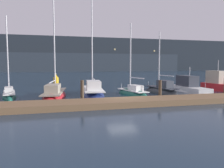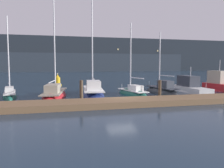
{
  "view_description": "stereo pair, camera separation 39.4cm",
  "coord_description": "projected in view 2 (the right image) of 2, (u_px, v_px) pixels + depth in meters",
  "views": [
    {
      "loc": [
        -5.61,
        -17.95,
        3.13
      ],
      "look_at": [
        0.0,
        3.56,
        1.2
      ],
      "focal_mm": 35.0,
      "sensor_mm": 36.0,
      "label": 1
    },
    {
      "loc": [
        -5.23,
        -18.05,
        3.13
      ],
      "look_at": [
        0.0,
        3.56,
        1.2
      ],
      "focal_mm": 35.0,
      "sensor_mm": 36.0,
      "label": 2
    }
  ],
  "objects": [
    {
      "name": "sailboat_berth_3",
      "position": [
        10.0,
        96.0,
        21.42
      ],
      "size": [
        2.15,
        5.32,
        8.53
      ],
      "color": "#195647",
      "rests_on": "ground"
    },
    {
      "name": "hillside_backdrop",
      "position": [
        65.0,
        56.0,
        113.29
      ],
      "size": [
        240.0,
        23.0,
        17.26
      ],
      "color": "#232B33",
      "rests_on": "ground"
    },
    {
      "name": "dock",
      "position": [
        128.0,
        102.0,
        17.18
      ],
      "size": [
        44.75,
        2.8,
        0.45
      ],
      "primitive_type": "cube",
      "color": "brown",
      "rests_on": "ground"
    },
    {
      "name": "sailboat_berth_7",
      "position": [
        162.0,
        92.0,
        24.03
      ],
      "size": [
        2.41,
        5.77,
        7.57
      ],
      "color": "#2D3338",
      "rests_on": "ground"
    },
    {
      "name": "motorboat_berth_8",
      "position": [
        190.0,
        89.0,
        25.25
      ],
      "size": [
        2.07,
        6.55,
        3.47
      ],
      "color": "white",
      "rests_on": "ground"
    },
    {
      "name": "mooring_pile_2",
      "position": [
        81.0,
        92.0,
        17.89
      ],
      "size": [
        0.28,
        0.28,
        1.9
      ],
      "primitive_type": "cylinder",
      "color": "#4C3D2D",
      "rests_on": "ground"
    },
    {
      "name": "mooring_pile_3",
      "position": [
        160.0,
        90.0,
        19.53
      ],
      "size": [
        0.28,
        0.28,
        1.79
      ],
      "primitive_type": "cylinder",
      "color": "#4C3D2D",
      "rests_on": "ground"
    },
    {
      "name": "ground_plane",
      "position": [
        122.0,
        101.0,
        18.98
      ],
      "size": [
        400.0,
        400.0,
        0.0
      ],
      "primitive_type": "plane",
      "color": "#1E3347"
    },
    {
      "name": "sailboat_berth_6",
      "position": [
        133.0,
        94.0,
        22.75
      ],
      "size": [
        2.45,
        5.47,
        8.23
      ],
      "color": "#195647",
      "rests_on": "ground"
    },
    {
      "name": "sailboat_berth_5",
      "position": [
        93.0,
        93.0,
        22.82
      ],
      "size": [
        3.05,
        8.34,
        12.35
      ],
      "color": "navy",
      "rests_on": "ground"
    },
    {
      "name": "sailboat_berth_4",
      "position": [
        55.0,
        96.0,
        21.14
      ],
      "size": [
        2.98,
        7.86,
        12.16
      ],
      "color": "red",
      "rests_on": "ground"
    },
    {
      "name": "motorboat_berth_9",
      "position": [
        219.0,
        87.0,
        26.8
      ],
      "size": [
        2.28,
        4.88,
        4.3
      ],
      "color": "red",
      "rests_on": "ground"
    },
    {
      "name": "channel_buoy",
      "position": [
        58.0,
        81.0,
        33.69
      ],
      "size": [
        1.2,
        1.2,
        1.88
      ],
      "color": "gold",
      "rests_on": "ground"
    }
  ]
}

